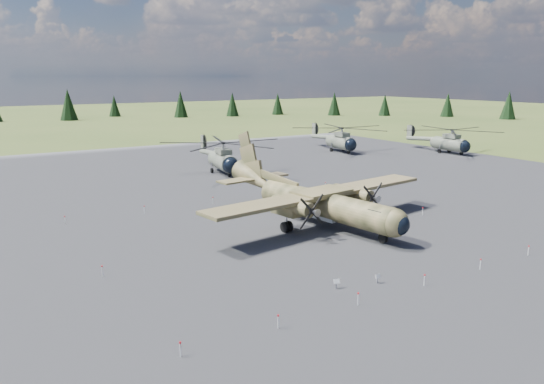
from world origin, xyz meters
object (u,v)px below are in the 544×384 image
helicopter_mid (341,134)px  helicopter_far (450,136)px  helicopter_near (222,151)px  transport_plane (315,198)px

helicopter_mid → helicopter_far: (16.07, -12.31, -0.12)m
helicopter_near → helicopter_mid: size_ratio=1.00×
helicopter_near → helicopter_far: helicopter_near is taller
transport_plane → helicopter_near: 29.57m
helicopter_mid → helicopter_far: size_ratio=1.07×
helicopter_near → helicopter_mid: (29.50, 8.82, -0.01)m
transport_plane → helicopter_far: 56.33m
helicopter_near → helicopter_far: 45.71m
helicopter_mid → helicopter_far: 20.25m
helicopter_near → helicopter_far: size_ratio=1.07×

